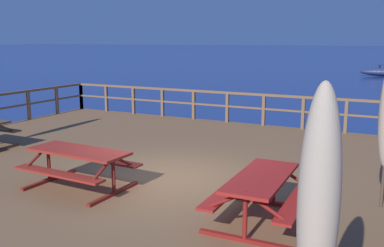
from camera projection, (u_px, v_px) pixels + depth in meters
ground_plane at (171, 208)px, 9.14m from camera, size 600.00×600.00×0.00m
wooden_deck at (171, 193)px, 9.08m from camera, size 16.20×12.97×0.66m
railing_waterside_far at (264, 104)px, 14.42m from camera, size 16.00×0.10×1.09m
picnic_table_mid_centre at (79, 160)px, 8.31m from camera, size 2.08×1.47×0.78m
picnic_table_back_right at (261, 188)px, 6.74m from camera, size 1.44×1.95×0.78m
patio_umbrella_tall_back_right at (319, 203)px, 3.25m from camera, size 0.32×0.32×2.57m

